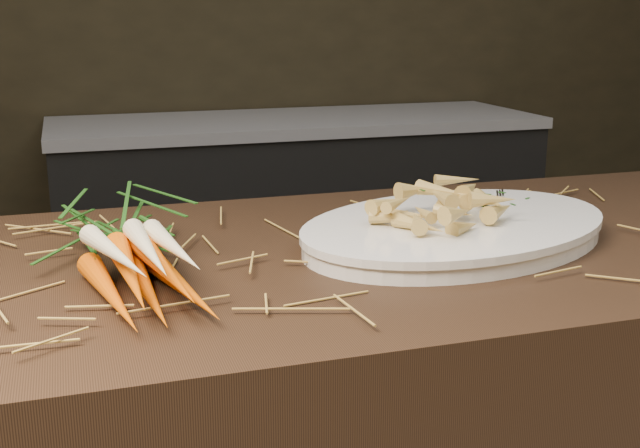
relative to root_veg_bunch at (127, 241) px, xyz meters
The scene contains 6 objects.
back_counter 2.11m from the root_veg_bunch, 67.83° to the left, with size 1.82×0.62×0.84m.
straw_bedding 0.47m from the root_veg_bunch, ahead, with size 1.40×0.60×0.02m, color #A2853A, non-canonical shape.
root_veg_bunch is the anchor object (origin of this frame).
serving_platter 0.47m from the root_veg_bunch, ahead, with size 0.50×0.34×0.03m, color white, non-canonical shape.
roasted_veg_heap 0.47m from the root_veg_bunch, ahead, with size 0.25×0.18×0.06m, color #A7873C, non-canonical shape.
serving_fork 0.65m from the root_veg_bunch, ahead, with size 0.02×0.19×0.00m, color silver.
Camera 1 is at (-0.53, -0.73, 1.23)m, focal length 45.00 mm.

